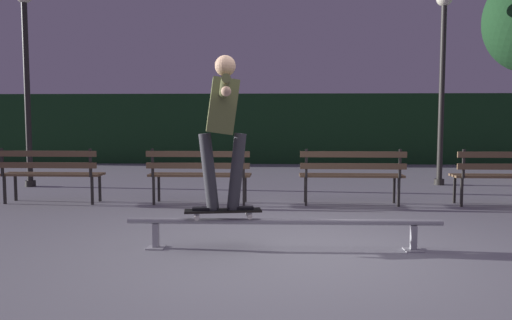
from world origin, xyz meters
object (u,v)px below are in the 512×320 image
(park_bench_rightmost, at_px, (508,171))
(grind_rail, at_px, (284,225))
(lamp_post_left, at_px, (26,61))
(park_bench_left_center, at_px, (199,170))
(skateboard, at_px, (223,211))
(park_bench_leftmost, at_px, (50,170))
(lamp_post_right, at_px, (443,62))
(skateboarder, at_px, (223,119))
(park_bench_right_center, at_px, (352,171))

(park_bench_rightmost, bearing_deg, grind_rail, -142.29)
(lamp_post_left, bearing_deg, park_bench_left_center, -28.43)
(skateboard, height_order, park_bench_leftmost, park_bench_leftmost)
(park_bench_left_center, xyz_separation_m, lamp_post_right, (4.55, 2.55, 1.94))
(grind_rail, relative_size, skateboard, 3.99)
(skateboard, distance_m, skateboarder, 0.94)
(grind_rail, bearing_deg, lamp_post_right, 57.85)
(skateboarder, xyz_separation_m, park_bench_right_center, (1.72, 2.68, -0.79))
(park_bench_left_center, bearing_deg, skateboarder, -76.44)
(skateboarder, bearing_deg, lamp_post_left, 132.80)
(skateboarder, xyz_separation_m, park_bench_rightmost, (4.08, 2.68, -0.79))
(skateboarder, relative_size, park_bench_leftmost, 0.97)
(park_bench_left_center, distance_m, lamp_post_left, 4.62)
(grind_rail, height_order, lamp_post_right, lamp_post_right)
(skateboard, height_order, lamp_post_left, lamp_post_left)
(skateboard, bearing_deg, grind_rail, -0.00)
(park_bench_left_center, distance_m, lamp_post_right, 5.56)
(park_bench_left_center, bearing_deg, skateboard, -76.50)
(park_bench_rightmost, bearing_deg, skateboarder, -146.70)
(park_bench_leftmost, xyz_separation_m, lamp_post_right, (6.91, 2.55, 1.94))
(grind_rail, bearing_deg, skateboarder, 179.96)
(lamp_post_left, bearing_deg, park_bench_rightmost, -13.33)
(skateboard, distance_m, park_bench_left_center, 2.76)
(park_bench_left_center, relative_size, park_bench_right_center, 1.00)
(skateboard, relative_size, park_bench_leftmost, 0.50)
(skateboarder, distance_m, park_bench_right_center, 3.28)
(park_bench_leftmost, xyz_separation_m, lamp_post_left, (-1.32, 1.99, 1.94))
(grind_rail, distance_m, park_bench_rightmost, 4.40)
(park_bench_leftmost, bearing_deg, skateboarder, -41.68)
(lamp_post_right, bearing_deg, grind_rail, -122.15)
(park_bench_leftmost, relative_size, park_bench_rightmost, 1.00)
(park_bench_left_center, height_order, lamp_post_right, lamp_post_right)
(lamp_post_left, distance_m, lamp_post_right, 8.25)
(skateboard, bearing_deg, lamp_post_left, 132.78)
(skateboard, relative_size, lamp_post_left, 0.21)
(skateboard, bearing_deg, park_bench_rightmost, 33.28)
(park_bench_leftmost, distance_m, lamp_post_right, 7.62)
(park_bench_right_center, xyz_separation_m, lamp_post_left, (-6.05, 1.99, 1.94))
(lamp_post_left, bearing_deg, lamp_post_right, 3.84)
(park_bench_right_center, distance_m, park_bench_rightmost, 2.37)
(grind_rail, bearing_deg, park_bench_right_center, 67.62)
(grind_rail, xyz_separation_m, park_bench_left_center, (-1.26, 2.68, 0.29))
(lamp_post_right, bearing_deg, park_bench_rightmost, -85.87)
(park_bench_left_center, height_order, park_bench_rightmost, same)
(skateboarder, bearing_deg, park_bench_right_center, 57.35)
(park_bench_left_center, bearing_deg, park_bench_right_center, 0.00)
(park_bench_leftmost, xyz_separation_m, park_bench_rightmost, (7.10, 0.00, 0.00))
(lamp_post_left, height_order, lamp_post_right, same)
(park_bench_leftmost, height_order, park_bench_rightmost, same)
(lamp_post_left, relative_size, lamp_post_right, 1.00)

